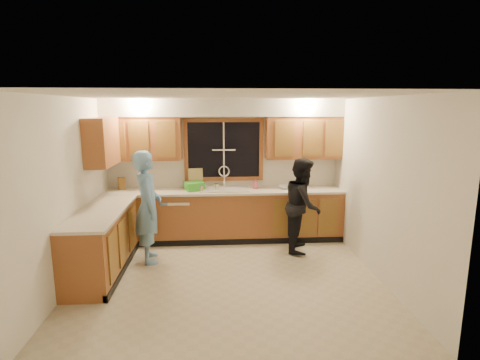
% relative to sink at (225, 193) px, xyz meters
% --- Properties ---
extents(floor, '(4.20, 4.20, 0.00)m').
position_rel_sink_xyz_m(floor, '(0.00, -1.60, -0.86)').
color(floor, '#BAAC8F').
rests_on(floor, ground).
extents(ceiling, '(4.20, 4.20, 0.00)m').
position_rel_sink_xyz_m(ceiling, '(0.00, -1.60, 1.64)').
color(ceiling, white).
extents(wall_back, '(4.20, 0.00, 4.20)m').
position_rel_sink_xyz_m(wall_back, '(0.00, 0.30, 0.39)').
color(wall_back, silver).
rests_on(wall_back, ground).
extents(wall_left, '(0.00, 3.80, 3.80)m').
position_rel_sink_xyz_m(wall_left, '(-2.10, -1.60, 0.39)').
color(wall_left, silver).
rests_on(wall_left, ground).
extents(wall_right, '(0.00, 3.80, 3.80)m').
position_rel_sink_xyz_m(wall_right, '(2.10, -1.60, 0.39)').
color(wall_right, silver).
rests_on(wall_right, ground).
extents(base_cabinets_back, '(4.20, 0.60, 0.88)m').
position_rel_sink_xyz_m(base_cabinets_back, '(0.00, -0.00, -0.42)').
color(base_cabinets_back, '#9C582D').
rests_on(base_cabinets_back, ground).
extents(base_cabinets_left, '(0.60, 1.90, 0.88)m').
position_rel_sink_xyz_m(base_cabinets_left, '(-1.80, -1.25, -0.42)').
color(base_cabinets_left, '#9C582D').
rests_on(base_cabinets_left, ground).
extents(countertop_back, '(4.20, 0.63, 0.04)m').
position_rel_sink_xyz_m(countertop_back, '(0.00, -0.02, 0.04)').
color(countertop_back, beige).
rests_on(countertop_back, base_cabinets_back).
extents(countertop_left, '(0.63, 1.90, 0.04)m').
position_rel_sink_xyz_m(countertop_left, '(-1.79, -1.25, 0.04)').
color(countertop_left, beige).
rests_on(countertop_left, base_cabinets_left).
extents(upper_cabinets_left, '(1.35, 0.33, 0.75)m').
position_rel_sink_xyz_m(upper_cabinets_left, '(-1.43, 0.13, 0.96)').
color(upper_cabinets_left, '#9C582D').
rests_on(upper_cabinets_left, wall_back).
extents(upper_cabinets_right, '(1.35, 0.33, 0.75)m').
position_rel_sink_xyz_m(upper_cabinets_right, '(1.43, 0.13, 0.96)').
color(upper_cabinets_right, '#9C582D').
rests_on(upper_cabinets_right, wall_back).
extents(upper_cabinets_return, '(0.33, 0.90, 0.75)m').
position_rel_sink_xyz_m(upper_cabinets_return, '(-1.94, -0.48, 0.96)').
color(upper_cabinets_return, '#9C582D').
rests_on(upper_cabinets_return, wall_left).
extents(soffit, '(4.20, 0.35, 0.30)m').
position_rel_sink_xyz_m(soffit, '(0.00, 0.12, 1.49)').
color(soffit, beige).
rests_on(soffit, wall_back).
extents(window_frame, '(1.44, 0.03, 1.14)m').
position_rel_sink_xyz_m(window_frame, '(0.00, 0.29, 0.74)').
color(window_frame, black).
rests_on(window_frame, wall_back).
extents(sink, '(0.86, 0.52, 0.57)m').
position_rel_sink_xyz_m(sink, '(0.00, 0.00, 0.00)').
color(sink, silver).
rests_on(sink, countertop_back).
extents(dishwasher, '(0.60, 0.56, 0.82)m').
position_rel_sink_xyz_m(dishwasher, '(-0.85, -0.01, -0.45)').
color(dishwasher, silver).
rests_on(dishwasher, floor).
extents(stove, '(0.58, 0.75, 0.90)m').
position_rel_sink_xyz_m(stove, '(-1.80, -1.82, -0.41)').
color(stove, silver).
rests_on(stove, floor).
extents(man, '(0.55, 0.71, 1.73)m').
position_rel_sink_xyz_m(man, '(-1.20, -0.89, 0.00)').
color(man, '#6898C4').
rests_on(man, floor).
extents(woman, '(0.77, 0.89, 1.56)m').
position_rel_sink_xyz_m(woman, '(1.28, -0.60, -0.09)').
color(woman, black).
rests_on(woman, floor).
extents(knife_block, '(0.15, 0.14, 0.22)m').
position_rel_sink_xyz_m(knife_block, '(-1.83, 0.15, 0.16)').
color(knife_block, olive).
rests_on(knife_block, countertop_back).
extents(cutting_board, '(0.28, 0.13, 0.35)m').
position_rel_sink_xyz_m(cutting_board, '(-0.52, 0.22, 0.23)').
color(cutting_board, tan).
rests_on(cutting_board, countertop_back).
extents(dish_crate, '(0.40, 0.38, 0.15)m').
position_rel_sink_xyz_m(dish_crate, '(-0.53, 0.01, 0.13)').
color(dish_crate, green).
rests_on(dish_crate, countertop_back).
extents(soap_bottle, '(0.10, 0.10, 0.18)m').
position_rel_sink_xyz_m(soap_bottle, '(0.56, 0.08, 0.14)').
color(soap_bottle, '#DF5478').
rests_on(soap_bottle, countertop_back).
extents(bowl, '(0.30, 0.30, 0.06)m').
position_rel_sink_xyz_m(bowl, '(1.09, 0.02, 0.08)').
color(bowl, silver).
rests_on(bowl, countertop_back).
extents(can_left, '(0.08, 0.08, 0.12)m').
position_rel_sink_xyz_m(can_left, '(-0.40, -0.19, 0.11)').
color(can_left, '#C2B895').
rests_on(can_left, countertop_back).
extents(can_right, '(0.07, 0.07, 0.13)m').
position_rel_sink_xyz_m(can_right, '(-0.14, -0.08, 0.12)').
color(can_right, '#C2B895').
rests_on(can_right, countertop_back).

